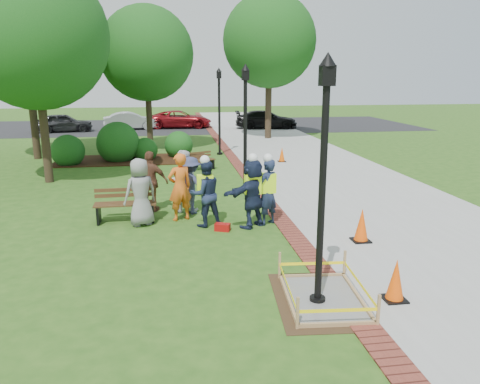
{
  "coord_description": "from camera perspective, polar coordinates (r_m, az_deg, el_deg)",
  "views": [
    {
      "loc": [
        -1.24,
        -10.27,
        3.91
      ],
      "look_at": [
        0.5,
        1.2,
        1.0
      ],
      "focal_mm": 35.0,
      "sensor_mm": 36.0,
      "label": 1
    }
  ],
  "objects": [
    {
      "name": "ground",
      "position": [
        11.05,
        -1.64,
        -6.63
      ],
      "size": [
        100.0,
        100.0,
        0.0
      ],
      "primitive_type": "plane",
      "color": "#285116",
      "rests_on": "ground"
    },
    {
      "name": "sidewalk",
      "position": [
        21.56,
        8.37,
        3.52
      ],
      "size": [
        6.0,
        60.0,
        0.02
      ],
      "primitive_type": "cube",
      "color": "#9E9E99",
      "rests_on": "ground"
    },
    {
      "name": "brick_edging",
      "position": [
        20.85,
        -0.22,
        3.32
      ],
      "size": [
        0.5,
        60.0,
        0.03
      ],
      "primitive_type": "cube",
      "color": "maroon",
      "rests_on": "ground"
    },
    {
      "name": "mulch_bed",
      "position": [
        22.67,
        -12.97,
        3.85
      ],
      "size": [
        7.0,
        3.0,
        0.05
      ],
      "primitive_type": "cube",
      "color": "#381E0F",
      "rests_on": "ground"
    },
    {
      "name": "parking_lot",
      "position": [
        37.49,
        -6.74,
        8.02
      ],
      "size": [
        36.0,
        12.0,
        0.01
      ],
      "primitive_type": "cube",
      "color": "black",
      "rests_on": "ground"
    },
    {
      "name": "wet_concrete_pad",
      "position": [
        8.61,
        10.16,
        -11.41
      ],
      "size": [
        1.89,
        2.43,
        0.55
      ],
      "color": "#47331E",
      "rests_on": "ground"
    },
    {
      "name": "bench_near",
      "position": [
        13.16,
        -13.75,
        -2.32
      ],
      "size": [
        1.67,
        0.59,
        0.9
      ],
      "color": "#53361C",
      "rests_on": "ground"
    },
    {
      "name": "bench_far",
      "position": [
        19.83,
        -5.02,
        3.36
      ],
      "size": [
        1.44,
        0.97,
        0.74
      ],
      "color": "brown",
      "rests_on": "ground"
    },
    {
      "name": "cone_front",
      "position": [
        8.83,
        18.44,
        -10.26
      ],
      "size": [
        0.4,
        0.4,
        0.79
      ],
      "color": "black",
      "rests_on": "ground"
    },
    {
      "name": "cone_back",
      "position": [
        11.58,
        14.6,
        -4.03
      ],
      "size": [
        0.42,
        0.42,
        0.83
      ],
      "color": "black",
      "rests_on": "ground"
    },
    {
      "name": "cone_far",
      "position": [
        21.67,
        5.13,
        4.53
      ],
      "size": [
        0.35,
        0.35,
        0.69
      ],
      "color": "black",
      "rests_on": "ground"
    },
    {
      "name": "toolbox",
      "position": [
        12.09,
        -2.15,
        -4.31
      ],
      "size": [
        0.44,
        0.34,
        0.19
      ],
      "primitive_type": "cube",
      "rotation": [
        0.0,
        0.0,
        -0.38
      ],
      "color": "#9B0D0B",
      "rests_on": "ground"
    },
    {
      "name": "lamp_near",
      "position": [
        7.81,
        10.12,
        3.32
      ],
      "size": [
        0.28,
        0.28,
        4.26
      ],
      "color": "black",
      "rests_on": "ground"
    },
    {
      "name": "lamp_mid",
      "position": [
        15.53,
        0.64,
        8.81
      ],
      "size": [
        0.28,
        0.28,
        4.26
      ],
      "color": "black",
      "rests_on": "ground"
    },
    {
      "name": "lamp_far",
      "position": [
        23.44,
        -2.55,
        10.58
      ],
      "size": [
        0.28,
        0.28,
        4.26
      ],
      "color": "black",
      "rests_on": "ground"
    },
    {
      "name": "tree_left",
      "position": [
        18.62,
        -23.73,
        16.98
      ],
      "size": [
        5.12,
        5.12,
        7.78
      ],
      "color": "#3D2D1E",
      "rests_on": "ground"
    },
    {
      "name": "tree_back",
      "position": [
        25.32,
        -11.36,
        16.2
      ],
      "size": [
        4.82,
        4.82,
        7.38
      ],
      "color": "#3D2D1E",
      "rests_on": "ground"
    },
    {
      "name": "tree_right",
      "position": [
        29.77,
        3.59,
        17.9
      ],
      "size": [
        5.66,
        5.66,
        8.74
      ],
      "color": "#3D2D1E",
      "rests_on": "ground"
    },
    {
      "name": "tree_far",
      "position": [
        24.35,
        -24.91,
        18.38
      ],
      "size": [
        6.21,
        6.21,
        9.37
      ],
      "color": "#3D2D1E",
      "rests_on": "ground"
    },
    {
      "name": "shrub_a",
      "position": [
        22.25,
        -20.11,
        3.11
      ],
      "size": [
        1.47,
        1.47,
        1.47
      ],
      "primitive_type": "sphere",
      "color": "#164E16",
      "rests_on": "ground"
    },
    {
      "name": "shrub_b",
      "position": [
        22.64,
        -14.51,
        3.69
      ],
      "size": [
        1.97,
        1.97,
        1.97
      ],
      "primitive_type": "sphere",
      "color": "#164E16",
      "rests_on": "ground"
    },
    {
      "name": "shrub_c",
      "position": [
        22.6,
        -11.4,
        3.85
      ],
      "size": [
        1.14,
        1.14,
        1.14
      ],
      "primitive_type": "sphere",
      "color": "#164E16",
      "rests_on": "ground"
    },
    {
      "name": "shrub_d",
      "position": [
        23.19,
        -7.44,
        4.27
      ],
      "size": [
        1.37,
        1.37,
        1.37
      ],
      "primitive_type": "sphere",
      "color": "#164E16",
      "rests_on": "ground"
    },
    {
      "name": "shrub_e",
      "position": [
        23.69,
        -12.76,
        4.24
      ],
      "size": [
        1.04,
        1.04,
        1.04
      ],
      "primitive_type": "sphere",
      "color": "#164E16",
      "rests_on": "ground"
    },
    {
      "name": "casual_person_a",
      "position": [
        12.61,
        -12.05,
        -0.02
      ],
      "size": [
        0.68,
        0.59,
        1.81
      ],
      "color": "gray",
      "rests_on": "ground"
    },
    {
      "name": "casual_person_b",
      "position": [
        12.86,
        -7.35,
        0.6
      ],
      "size": [
        0.7,
        0.58,
        1.87
      ],
      "color": "orange",
      "rests_on": "ground"
    },
    {
      "name": "casual_person_c",
      "position": [
        13.66,
        -7.0,
        1.3
      ],
      "size": [
        0.62,
        0.44,
        1.82
      ],
      "color": "silver",
      "rests_on": "ground"
    },
    {
      "name": "casual_person_d",
      "position": [
        13.84,
        -10.82,
        1.24
      ],
      "size": [
        0.66,
        0.54,
        1.78
      ],
      "color": "brown",
      "rests_on": "ground"
    },
    {
      "name": "casual_person_e",
      "position": [
        13.48,
        -6.03,
        0.79
      ],
      "size": [
        0.63,
        0.59,
        1.66
      ],
      "color": "#33385A",
      "rests_on": "ground"
    },
    {
      "name": "hivis_worker_a",
      "position": [
        12.18,
        1.55,
        0.12
      ],
      "size": [
        0.69,
        0.64,
        1.97
      ],
      "color": "#1A2444",
      "rests_on": "ground"
    },
    {
      "name": "hivis_worker_b",
      "position": [
        12.41,
        3.37,
        0.27
      ],
      "size": [
        0.67,
        0.62,
        1.93
      ],
      "color": "#1C2849",
      "rests_on": "ground"
    },
    {
      "name": "hivis_worker_c",
      "position": [
        12.28,
        -4.25,
        0.06
      ],
      "size": [
        0.64,
        0.49,
        1.9
      ],
      "color": "#151938",
      "rests_on": "ground"
    },
    {
      "name": "parked_car_a",
      "position": [
        35.44,
        -20.61,
        6.86
      ],
      "size": [
        2.61,
        4.62,
        1.42
      ],
      "primitive_type": "imported",
      "rotation": [
        0.0,
        0.0,
        1.74
      ],
      "color": "#252527",
      "rests_on": "ground"
    },
    {
      "name": "parked_car_b",
      "position": [
        35.66,
        -13.13,
        7.43
      ],
      "size": [
        2.42,
        4.47,
        1.39
      ],
      "primitive_type": "imported",
      "rotation": [
        0.0,
        0.0,
        1.71
      ],
      "color": "#BCBBC1",
      "rests_on": "ground"
    },
    {
      "name": "parked_car_c",
      "position": [
        36.11,
        -7.28,
        7.76
      ],
      "size": [
        2.07,
        4.43,
        1.42
      ],
      "primitive_type": "imported",
      "rotation": [
        0.0,
        0.0,
        1.53
      ],
      "color": "maroon",
      "rests_on": "ground"
    },
    {
      "name": "parked_car_d",
      "position": [
        35.44,
        3.19,
        7.73
      ],
      "size": [
        2.38,
        4.62,
        1.45
      ],
      "primitive_type": "imported",
      "rotation": [
        0.0,
        0.0,
        1.47
      ],
      "color": "black",
      "rests_on": "ground"
    }
  ]
}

